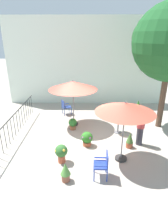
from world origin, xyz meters
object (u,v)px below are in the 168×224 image
patio_chair_0 (65,106)px  potted_plant_6 (87,138)px  cafe_table_0 (118,123)px  potted_plant_2 (61,152)px  patio_umbrella_0 (125,108)px  potted_plant_5 (133,118)px  patio_chair_1 (103,163)px  potted_plant_0 (138,106)px  standing_person (141,126)px  potted_plant_4 (65,171)px  patio_umbrella_1 (73,86)px  potted_plant_3 (73,123)px  potted_plant_1 (130,140)px

patio_chair_0 → potted_plant_6: patio_chair_0 is taller
cafe_table_0 → potted_plant_2: bearing=-135.6°
patio_umbrella_0 → potted_plant_5: (1.09, 3.06, -1.67)m
patio_chair_1 → potted_plant_0: bearing=66.2°
patio_chair_0 → potted_plant_6: 3.62m
potted_plant_6 → patio_chair_0: bearing=110.5°
cafe_table_0 → standing_person: standing_person is taller
cafe_table_0 → potted_plant_2: size_ratio=1.05×
potted_plant_4 → potted_plant_5: (3.01, 4.23, -0.00)m
potted_plant_2 → potted_plant_0: bearing=51.1°
potted_plant_0 → standing_person: standing_person is taller
patio_umbrella_1 → potted_plant_3: (-0.01, -0.52, -1.75)m
potted_plant_5 → potted_plant_0: bearing=68.2°
patio_umbrella_1 → potted_plant_4: patio_umbrella_1 is taller
patio_umbrella_1 → potted_plant_2: (-0.22, -3.14, -1.64)m
patio_chair_1 → potted_plant_4: bearing=-169.9°
cafe_table_0 → potted_plant_4: cafe_table_0 is taller
potted_plant_0 → potted_plant_3: 4.29m
standing_person → potted_plant_6: bearing=-176.2°
patio_chair_1 → standing_person: size_ratio=0.56×
patio_umbrella_0 → standing_person: 1.87m
potted_plant_1 → potted_plant_4: 3.12m
potted_plant_2 → potted_plant_4: bearing=-75.4°
potted_plant_1 → potted_plant_4: bearing=-140.1°
potted_plant_2 → potted_plant_6: size_ratio=1.14×
patio_chair_1 → potted_plant_2: size_ratio=1.28×
patio_chair_1 → potted_plant_1: (1.22, 1.79, -0.20)m
patio_chair_1 → potted_plant_0: (2.46, 5.58, -0.12)m
potted_plant_4 → potted_plant_2: bearing=104.6°
potted_plant_1 → patio_umbrella_0: bearing=-119.5°
patio_umbrella_1 → potted_plant_4: bearing=-89.6°
potted_plant_5 → potted_plant_1: bearing=-105.4°
patio_chair_1 → potted_plant_6: 1.98m
potted_plant_1 → potted_plant_4: (-2.40, -2.00, 0.03)m
patio_umbrella_1 → patio_chair_0: bearing=112.5°
patio_chair_0 → potted_plant_3: patio_chair_0 is taller
potted_plant_3 → potted_plant_4: size_ratio=0.85×
potted_plant_2 → potted_plant_3: bearing=85.4°
patio_chair_0 → potted_plant_6: size_ratio=1.37×
cafe_table_0 → potted_plant_2: (-2.36, -2.31, -0.09)m
potted_plant_1 → potted_plant_2: 2.85m
cafe_table_0 → potted_plant_4: size_ratio=1.12×
potted_plant_1 → cafe_table_0: bearing=102.6°
potted_plant_5 → potted_plant_6: bearing=-138.1°
potted_plant_3 → potted_plant_6: potted_plant_6 is taller
patio_umbrella_0 → patio_umbrella_1: 3.53m
potted_plant_1 → standing_person: 0.72m
patio_chair_1 → potted_plant_6: patio_chair_1 is taller
potted_plant_6 → potted_plant_3: bearing=115.5°
cafe_table_0 → patio_chair_1: patio_chair_1 is taller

